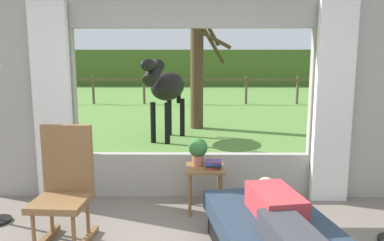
{
  "coord_description": "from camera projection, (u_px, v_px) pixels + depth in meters",
  "views": [
    {
      "loc": [
        0.05,
        -2.27,
        1.72
      ],
      "look_at": [
        0.0,
        1.8,
        1.05
      ],
      "focal_mm": 34.41,
      "sensor_mm": 36.0,
      "label": 1
    }
  ],
  "objects": [
    {
      "name": "book_stack",
      "position": [
        213.0,
        164.0,
        4.12
      ],
      "size": [
        0.2,
        0.17,
        0.09
      ],
      "color": "#B22D28",
      "rests_on": "side_table"
    },
    {
      "name": "reclining_person",
      "position": [
        280.0,
        214.0,
        2.9
      ],
      "size": [
        0.44,
        1.43,
        0.22
      ],
      "rotation": [
        0.0,
        0.0,
        0.17
      ],
      "color": "#B23338",
      "rests_on": "recliner_sofa"
    },
    {
      "name": "back_wall_with_window",
      "position": [
        192.0,
        99.0,
        4.55
      ],
      "size": [
        5.2,
        0.12,
        2.55
      ],
      "color": "#9E998E",
      "rests_on": "ground_plane"
    },
    {
      "name": "horse",
      "position": [
        166.0,
        87.0,
        7.75
      ],
      "size": [
        0.95,
        1.81,
        1.73
      ],
      "rotation": [
        0.0,
        0.0,
        2.81
      ],
      "color": "black",
      "rests_on": "outdoor_pasture_lawn"
    },
    {
      "name": "curtain_panel_left",
      "position": [
        53.0,
        104.0,
        4.44
      ],
      "size": [
        0.44,
        0.1,
        2.4
      ],
      "primitive_type": "cube",
      "color": "silver",
      "rests_on": "ground_plane"
    },
    {
      "name": "pasture_tree",
      "position": [
        198.0,
        67.0,
        9.05
      ],
      "size": [
        1.44,
        0.96,
        3.01
      ],
      "color": "#4C3823",
      "rests_on": "outdoor_pasture_lawn"
    },
    {
      "name": "side_table",
      "position": [
        205.0,
        175.0,
        4.2
      ],
      "size": [
        0.44,
        0.44,
        0.52
      ],
      "color": "brown",
      "rests_on": "ground_plane"
    },
    {
      "name": "distant_hill_ridge",
      "position": [
        196.0,
        68.0,
        25.02
      ],
      "size": [
        36.0,
        2.0,
        2.4
      ],
      "primitive_type": "cube",
      "color": "#476325",
      "rests_on": "ground_plane"
    },
    {
      "name": "rocking_chair",
      "position": [
        65.0,
        187.0,
        3.44
      ],
      "size": [
        0.5,
        0.7,
        1.12
      ],
      "rotation": [
        0.0,
        0.0,
        -0.05
      ],
      "color": "brown",
      "rests_on": "ground_plane"
    },
    {
      "name": "pasture_fence_line",
      "position": [
        195.0,
        85.0,
        14.36
      ],
      "size": [
        16.1,
        0.1,
        1.1
      ],
      "color": "brown",
      "rests_on": "outdoor_pasture_lawn"
    },
    {
      "name": "potted_plant",
      "position": [
        198.0,
        150.0,
        4.21
      ],
      "size": [
        0.22,
        0.22,
        0.32
      ],
      "color": "#9E6042",
      "rests_on": "side_table"
    },
    {
      "name": "outdoor_pasture_lawn",
      "position": [
        195.0,
        101.0,
        15.51
      ],
      "size": [
        36.0,
        21.68,
        0.02
      ],
      "primitive_type": "cube",
      "color": "#568438",
      "rests_on": "ground_plane"
    },
    {
      "name": "curtain_panel_right",
      "position": [
        333.0,
        104.0,
        4.4
      ],
      "size": [
        0.44,
        0.1,
        2.4
      ],
      "primitive_type": "cube",
      "color": "silver",
      "rests_on": "ground_plane"
    }
  ]
}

